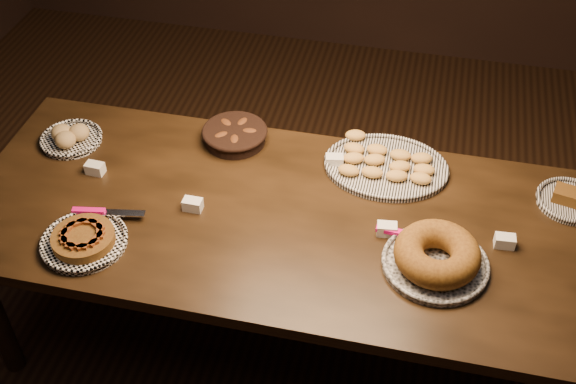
% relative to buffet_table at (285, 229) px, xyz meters
% --- Properties ---
extents(ground, '(5.00, 5.00, 0.00)m').
position_rel_buffet_table_xyz_m(ground, '(0.00, 0.00, -0.68)').
color(ground, black).
rests_on(ground, ground).
extents(buffet_table, '(2.40, 1.00, 0.75)m').
position_rel_buffet_table_xyz_m(buffet_table, '(0.00, 0.00, 0.00)').
color(buffet_table, black).
rests_on(buffet_table, ground).
extents(apple_tart_plate, '(0.32, 0.34, 0.06)m').
position_rel_buffet_table_xyz_m(apple_tart_plate, '(-0.65, -0.30, 0.10)').
color(apple_tart_plate, white).
rests_on(apple_tart_plate, buffet_table).
extents(madeleine_platter, '(0.49, 0.39, 0.05)m').
position_rel_buffet_table_xyz_m(madeleine_platter, '(0.32, 0.34, 0.09)').
color(madeleine_platter, black).
rests_on(madeleine_platter, buffet_table).
extents(bundt_cake_plate, '(0.40, 0.37, 0.11)m').
position_rel_buffet_table_xyz_m(bundt_cake_plate, '(0.55, -0.13, 0.12)').
color(bundt_cake_plate, black).
rests_on(bundt_cake_plate, buffet_table).
extents(croissant_basket, '(0.27, 0.27, 0.07)m').
position_rel_buffet_table_xyz_m(croissant_basket, '(-0.30, 0.38, 0.11)').
color(croissant_basket, black).
rests_on(croissant_basket, buffet_table).
extents(bread_roll_plate, '(0.25, 0.25, 0.08)m').
position_rel_buffet_table_xyz_m(bread_roll_plate, '(-0.95, 0.22, 0.10)').
color(bread_roll_plate, white).
rests_on(bread_roll_plate, buffet_table).
extents(loaf_plate, '(0.25, 0.25, 0.06)m').
position_rel_buffet_table_xyz_m(loaf_plate, '(1.02, 0.29, 0.09)').
color(loaf_plate, black).
rests_on(loaf_plate, buffet_table).
extents(tent_cards, '(1.63, 0.42, 0.04)m').
position_rel_buffet_table_xyz_m(tent_cards, '(0.03, 0.07, 0.10)').
color(tent_cards, white).
rests_on(tent_cards, buffet_table).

